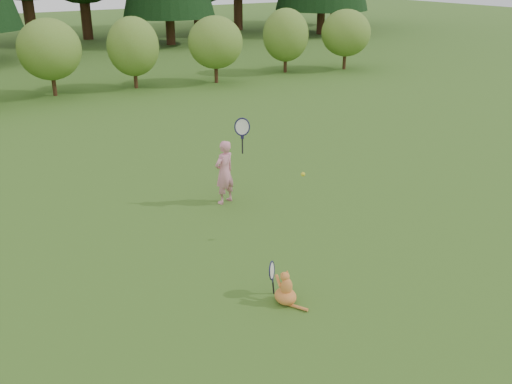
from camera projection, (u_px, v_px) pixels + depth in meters
ground at (272, 250)px, 9.20m from camera, size 100.00×100.00×0.00m
shrub_row at (55, 57)px, 18.87m from camera, size 28.00×3.00×2.80m
child at (225, 171)px, 10.79m from camera, size 0.73×0.48×1.86m
cat at (285, 286)px, 7.71m from camera, size 0.33×0.64×0.66m
tennis_ball at (303, 174)px, 9.18m from camera, size 0.07×0.07×0.07m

